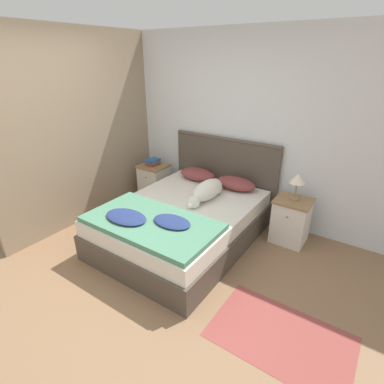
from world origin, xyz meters
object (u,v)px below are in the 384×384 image
object	(u,v)px
dog	(207,191)
book_stack	(153,162)
pillow_right	(236,183)
table_lamp	(298,180)
bed	(183,223)
pillow_left	(198,174)
nightstand_left	(154,182)
nightstand_right	(291,221)

from	to	relation	value
dog	book_stack	size ratio (longest dim) A/B	3.43
pillow_right	dog	world-z (taller)	dog
pillow_right	table_lamp	bearing A→B (deg)	-2.73
bed	pillow_right	bearing A→B (deg)	69.02
pillow_left	dog	distance (m)	0.69
nightstand_left	nightstand_right	size ratio (longest dim) A/B	1.00
nightstand_left	pillow_left	xyz separation A→B (m)	(0.82, 0.06, 0.30)
dog	book_stack	xyz separation A→B (m)	(-1.30, 0.45, 0.02)
nightstand_left	pillow_right	world-z (taller)	pillow_right
nightstand_right	book_stack	xyz separation A→B (m)	(-2.28, 0.00, 0.35)
nightstand_right	table_lamp	distance (m)	0.55
pillow_right	book_stack	distance (m)	1.46
table_lamp	bed	bearing A→B (deg)	-145.45
pillow_left	pillow_right	size ratio (longest dim) A/B	1.00
nightstand_left	dog	size ratio (longest dim) A/B	0.72
nightstand_left	book_stack	distance (m)	0.35
nightstand_right	book_stack	world-z (taller)	book_stack
pillow_left	nightstand_right	bearing A→B (deg)	-2.34
bed	dog	xyz separation A→B (m)	(0.15, 0.32, 0.37)
bed	pillow_left	size ratio (longest dim) A/B	3.65
pillow_left	book_stack	xyz separation A→B (m)	(-0.83, -0.06, 0.05)
nightstand_left	book_stack	world-z (taller)	book_stack
bed	nightstand_right	size ratio (longest dim) A/B	3.55
table_lamp	nightstand_left	bearing A→B (deg)	-179.49
bed	nightstand_right	distance (m)	1.37
bed	book_stack	bearing A→B (deg)	146.13
nightstand_right	pillow_right	size ratio (longest dim) A/B	1.03
nightstand_left	pillow_right	size ratio (longest dim) A/B	1.03
bed	pillow_left	bearing A→B (deg)	110.98
nightstand_left	pillow_right	xyz separation A→B (m)	(1.45, 0.06, 0.30)
book_stack	table_lamp	world-z (taller)	table_lamp
dog	table_lamp	size ratio (longest dim) A/B	2.41
bed	pillow_right	distance (m)	0.94
pillow_left	nightstand_left	bearing A→B (deg)	-175.87
nightstand_right	pillow_right	xyz separation A→B (m)	(-0.82, 0.06, 0.30)
nightstand_left	table_lamp	size ratio (longest dim) A/B	1.74
pillow_right	bed	bearing A→B (deg)	-110.98
nightstand_left	table_lamp	bearing A→B (deg)	0.51
nightstand_right	table_lamp	size ratio (longest dim) A/B	1.74
table_lamp	book_stack	bearing A→B (deg)	-179.60
nightstand_right	pillow_left	world-z (taller)	pillow_left
nightstand_left	book_stack	size ratio (longest dim) A/B	2.47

